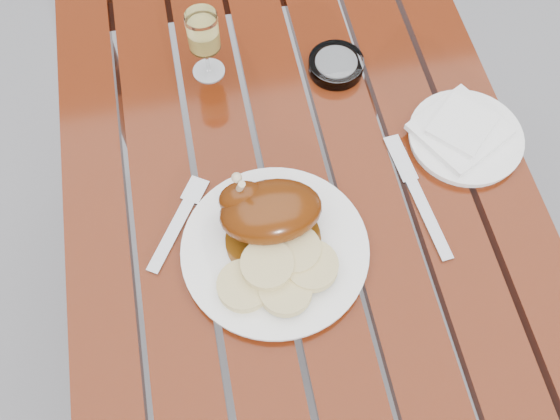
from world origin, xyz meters
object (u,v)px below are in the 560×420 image
(side_plate, at_px, (465,138))
(ashtray, at_px, (336,65))
(dinner_plate, at_px, (275,250))
(table, at_px, (294,265))
(wine_glass, at_px, (205,45))

(side_plate, xyz_separation_m, ashtray, (-0.19, 0.20, 0.00))
(dinner_plate, bearing_deg, side_plate, 21.94)
(table, distance_m, ashtray, 0.47)
(table, height_order, ashtray, ashtray)
(side_plate, bearing_deg, ashtray, 132.98)
(table, height_order, side_plate, side_plate)
(table, height_order, wine_glass, wine_glass)
(dinner_plate, xyz_separation_m, side_plate, (0.37, 0.15, -0.00))
(wine_glass, bearing_deg, dinner_plate, -82.49)
(dinner_plate, distance_m, ashtray, 0.40)
(dinner_plate, xyz_separation_m, ashtray, (0.19, 0.35, 0.00))
(dinner_plate, height_order, ashtray, ashtray)
(wine_glass, height_order, side_plate, wine_glass)
(dinner_plate, bearing_deg, ashtray, 62.25)
(table, relative_size, side_plate, 5.91)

